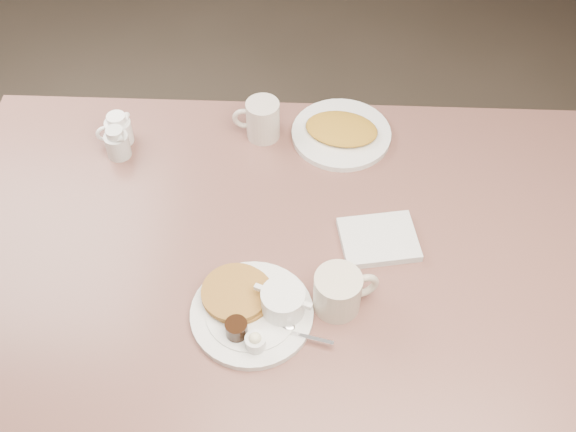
{
  "coord_description": "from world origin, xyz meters",
  "views": [
    {
      "loc": [
        0.04,
        -0.93,
        1.98
      ],
      "look_at": [
        0.0,
        0.02,
        0.82
      ],
      "focal_mm": 44.76,
      "sensor_mm": 36.0,
      "label": 1
    }
  ],
  "objects_px": {
    "hash_plate": "(341,132)",
    "main_plate": "(255,308)",
    "creamer_right": "(117,143)",
    "coffee_mug_near": "(339,291)",
    "coffee_mug_far": "(262,120)",
    "creamer_left": "(118,130)",
    "diner_table": "(288,288)"
  },
  "relations": [
    {
      "from": "coffee_mug_far",
      "to": "creamer_right",
      "type": "xyz_separation_m",
      "value": [
        -0.34,
        -0.08,
        -0.01
      ]
    },
    {
      "from": "main_plate",
      "to": "creamer_left",
      "type": "height_order",
      "value": "creamer_left"
    },
    {
      "from": "diner_table",
      "to": "main_plate",
      "type": "bearing_deg",
      "value": -107.66
    },
    {
      "from": "coffee_mug_near",
      "to": "main_plate",
      "type": "bearing_deg",
      "value": -169.9
    },
    {
      "from": "coffee_mug_far",
      "to": "diner_table",
      "type": "bearing_deg",
      "value": -77.2
    },
    {
      "from": "diner_table",
      "to": "hash_plate",
      "type": "relative_size",
      "value": 5.3
    },
    {
      "from": "diner_table",
      "to": "main_plate",
      "type": "relative_size",
      "value": 4.68
    },
    {
      "from": "creamer_left",
      "to": "diner_table",
      "type": "bearing_deg",
      "value": -35.51
    },
    {
      "from": "main_plate",
      "to": "hash_plate",
      "type": "height_order",
      "value": "main_plate"
    },
    {
      "from": "creamer_right",
      "to": "coffee_mug_far",
      "type": "bearing_deg",
      "value": 13.2
    },
    {
      "from": "diner_table",
      "to": "coffee_mug_near",
      "type": "height_order",
      "value": "coffee_mug_near"
    },
    {
      "from": "creamer_right",
      "to": "hash_plate",
      "type": "height_order",
      "value": "creamer_right"
    },
    {
      "from": "diner_table",
      "to": "coffee_mug_far",
      "type": "relative_size",
      "value": 12.91
    },
    {
      "from": "main_plate",
      "to": "creamer_left",
      "type": "distance_m",
      "value": 0.6
    },
    {
      "from": "diner_table",
      "to": "creamer_left",
      "type": "distance_m",
      "value": 0.55
    },
    {
      "from": "coffee_mug_far",
      "to": "creamer_left",
      "type": "relative_size",
      "value": 1.31
    },
    {
      "from": "diner_table",
      "to": "coffee_mug_near",
      "type": "relative_size",
      "value": 10.39
    },
    {
      "from": "coffee_mug_far",
      "to": "creamer_right",
      "type": "relative_size",
      "value": 1.43
    },
    {
      "from": "main_plate",
      "to": "diner_table",
      "type": "bearing_deg",
      "value": 72.34
    },
    {
      "from": "coffee_mug_near",
      "to": "coffee_mug_far",
      "type": "distance_m",
      "value": 0.51
    },
    {
      "from": "creamer_left",
      "to": "hash_plate",
      "type": "bearing_deg",
      "value": 3.92
    },
    {
      "from": "diner_table",
      "to": "coffee_mug_far",
      "type": "distance_m",
      "value": 0.4
    },
    {
      "from": "coffee_mug_near",
      "to": "coffee_mug_far",
      "type": "bearing_deg",
      "value": 110.92
    },
    {
      "from": "coffee_mug_far",
      "to": "creamer_right",
      "type": "height_order",
      "value": "coffee_mug_far"
    },
    {
      "from": "creamer_right",
      "to": "hash_plate",
      "type": "bearing_deg",
      "value": 8.77
    },
    {
      "from": "hash_plate",
      "to": "creamer_left",
      "type": "bearing_deg",
      "value": -176.08
    },
    {
      "from": "hash_plate",
      "to": "diner_table",
      "type": "bearing_deg",
      "value": -109.27
    },
    {
      "from": "diner_table",
      "to": "hash_plate",
      "type": "distance_m",
      "value": 0.4
    },
    {
      "from": "diner_table",
      "to": "hash_plate",
      "type": "bearing_deg",
      "value": 70.73
    },
    {
      "from": "main_plate",
      "to": "hash_plate",
      "type": "xyz_separation_m",
      "value": [
        0.17,
        0.51,
        -0.01
      ]
    },
    {
      "from": "coffee_mug_far",
      "to": "creamer_left",
      "type": "height_order",
      "value": "coffee_mug_far"
    },
    {
      "from": "hash_plate",
      "to": "main_plate",
      "type": "bearing_deg",
      "value": -108.71
    }
  ]
}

